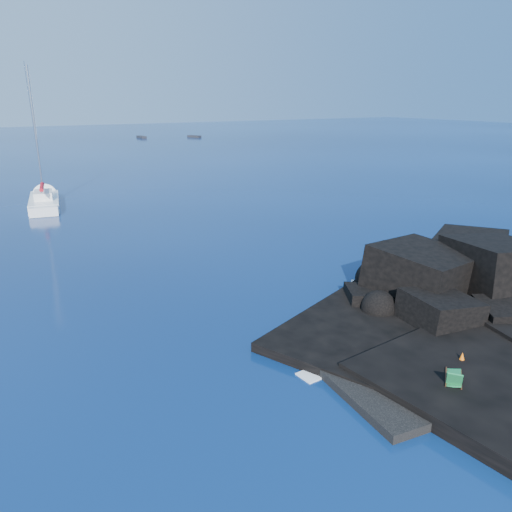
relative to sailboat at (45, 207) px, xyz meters
The scene contains 11 objects.
ground 43.18m from the sailboat, 84.89° to the right, with size 400.00×400.00×0.00m, color #031336.
headland 43.41m from the sailboat, 67.16° to the right, with size 24.00×24.00×3.60m, color black, non-canonical shape.
beach 43.32m from the sailboat, 78.89° to the right, with size 8.50×6.00×0.70m, color black.
surf_foam 39.02m from the sailboat, 76.89° to the right, with size 10.00×8.00×0.06m, color white, non-canonical shape.
sailboat is the anchor object (origin of this frame).
deck_chair 44.72m from the sailboat, 79.76° to the right, with size 1.48×0.65×1.02m, color #1B793F, non-canonical shape.
towel 44.69m from the sailboat, 77.75° to the right, with size 2.01×0.95×0.05m, color silver.
sunbather 44.70m from the sailboat, 77.75° to the right, with size 1.68×0.41×0.22m, color tan, non-canonical shape.
marker_cone 44.23m from the sailboat, 77.68° to the right, with size 0.39×0.39×0.60m, color orange.
distant_boat_a 90.22m from the sailboat, 65.64° to the left, with size 1.33×4.29×0.57m, color #232327.
distant_boat_b 91.98m from the sailboat, 56.65° to the left, with size 1.29×4.14×0.55m, color #232226.
Camera 1 is at (-10.72, -11.42, 10.77)m, focal length 35.00 mm.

